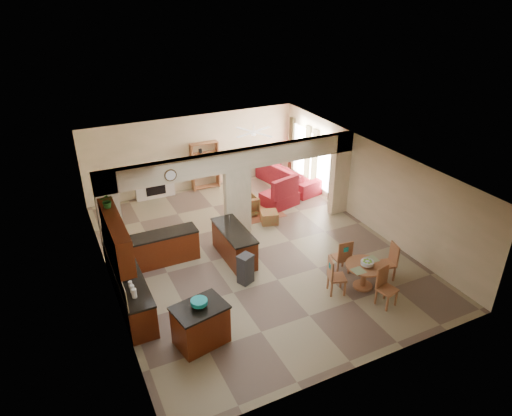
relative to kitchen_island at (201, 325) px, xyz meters
name	(u,v)px	position (x,y,z in m)	size (l,w,h in m)	color
floor	(252,251)	(2.60, 2.91, -0.49)	(10.00, 10.00, 0.00)	gray
ceiling	(251,162)	(2.60, 2.91, 2.31)	(10.00, 10.00, 0.00)	white
wall_back	(194,153)	(2.60, 7.91, 0.91)	(8.00, 8.00, 0.00)	beige
wall_front	(363,315)	(2.60, -2.09, 0.91)	(8.00, 8.00, 0.00)	beige
wall_left	(105,240)	(-1.40, 2.91, 0.91)	(10.00, 10.00, 0.00)	beige
wall_right	(366,183)	(6.60, 2.91, 0.91)	(10.00, 10.00, 0.00)	beige
partition_left_pier	(110,220)	(-1.10, 3.91, 0.91)	(0.60, 0.25, 2.80)	beige
partition_center_pier	(238,204)	(2.60, 3.91, 0.61)	(0.80, 0.25, 2.20)	beige
partition_right_pier	(340,174)	(6.30, 3.91, 0.91)	(0.60, 0.25, 2.80)	beige
partition_header	(237,160)	(2.60, 3.91, 2.01)	(8.00, 0.25, 0.60)	beige
kitchen_counter	(142,270)	(-0.66, 2.66, -0.02)	(2.52, 3.29, 1.48)	#491708
upper_cabinets	(116,235)	(-1.22, 2.11, 1.43)	(0.35, 2.40, 0.90)	#491708
peninsula	(234,244)	(2.00, 2.79, -0.03)	(0.70, 1.85, 0.91)	#491708
wall_clock	(171,175)	(0.60, 3.76, 1.96)	(0.34, 0.34, 0.03)	#493318
rug	(257,213)	(3.80, 5.01, -0.48)	(1.60, 1.30, 0.01)	brown
fireplace	(154,182)	(1.00, 7.74, 0.13)	(1.60, 0.35, 1.20)	beige
shelving_unit	(205,166)	(2.95, 7.73, 0.41)	(1.00, 0.32, 1.80)	#955733
window_a	(325,165)	(6.57, 5.21, 0.71)	(0.02, 0.90, 1.90)	white
window_b	(300,150)	(6.57, 6.91, 0.71)	(0.02, 0.90, 1.90)	white
glazed_door	(312,161)	(6.57, 6.06, 0.56)	(0.02, 0.70, 2.10)	white
drape_a_left	(333,171)	(6.53, 4.61, 0.71)	(0.10, 0.28, 2.30)	#45271B
drape_a_right	(315,160)	(6.53, 5.81, 0.71)	(0.10, 0.28, 2.30)	#45271B
drape_b_left	(307,155)	(6.53, 6.31, 0.71)	(0.10, 0.28, 2.30)	#45271B
drape_b_right	(292,146)	(6.53, 7.51, 0.71)	(0.10, 0.28, 2.30)	#45271B
ceiling_fan	(254,132)	(4.10, 5.91, 2.07)	(1.00, 1.00, 0.10)	white
kitchen_island	(201,325)	(0.00, 0.00, 0.00)	(1.26, 1.00, 0.97)	#491708
teal_bowl	(199,303)	(0.00, 0.01, 0.57)	(0.36, 0.36, 0.17)	teal
trash_can	(245,270)	(1.79, 1.59, -0.11)	(0.36, 0.31, 0.76)	#2E2E30
dining_table	(364,272)	(4.45, 0.08, -0.03)	(0.99, 0.99, 0.68)	#955733
fruit_bowl	(367,263)	(4.45, 0.01, 0.27)	(0.33, 0.33, 0.18)	#6BAC25
sofa	(289,175)	(5.90, 6.55, -0.08)	(1.10, 2.81, 0.82)	maroon
chaise	(279,199)	(4.78, 5.24, -0.26)	(1.14, 0.93, 0.46)	maroon
armchair	(246,205)	(3.41, 5.08, -0.15)	(0.72, 0.74, 0.67)	maroon
ottoman	(269,217)	(3.85, 4.22, -0.30)	(0.53, 0.53, 0.39)	maroon
plant	(107,201)	(-1.22, 2.69, 2.06)	(0.32, 0.28, 0.36)	#175316
chair_north	(343,256)	(4.31, 0.83, 0.07)	(0.47, 0.47, 1.02)	#955733
chair_east	(390,260)	(5.29, 0.12, 0.07)	(0.50, 0.50, 1.02)	#955733
chair_south	(385,285)	(4.47, -0.67, 0.07)	(0.50, 0.50, 1.02)	#955733
chair_west	(334,274)	(3.61, 0.22, 0.07)	(0.53, 0.53, 1.02)	#955733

